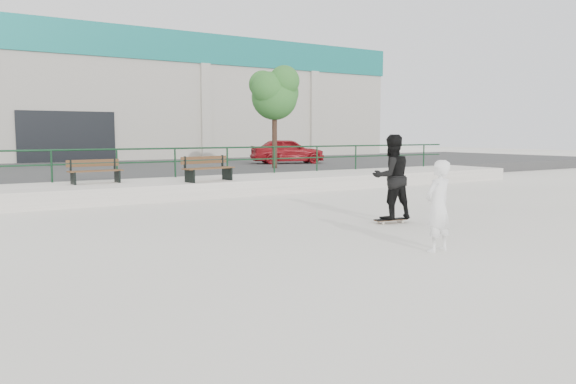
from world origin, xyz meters
TOP-DOWN VIEW (x-y plane):
  - ground at (0.00, 0.00)m, footprint 120.00×120.00m
  - ledge at (0.00, 9.50)m, footprint 30.00×3.00m
  - parking_strip at (0.00, 18.00)m, footprint 60.00×14.00m
  - railing at (-0.00, 10.80)m, footprint 28.00×0.06m
  - commercial_building at (-0.00, 31.99)m, footprint 44.20×16.33m
  - bench_left at (-1.93, 9.84)m, footprint 1.62×0.57m
  - bench_right at (1.29, 8.72)m, footprint 1.82×0.86m
  - tree at (6.62, 13.44)m, footprint 2.48×2.21m
  - red_car at (9.17, 16.48)m, footprint 4.00×2.52m
  - skateboard at (2.59, 1.65)m, footprint 0.80×0.31m
  - standing_skater at (2.59, 1.65)m, footprint 1.04×0.87m
  - seated_skater at (1.14, -1.09)m, footprint 0.62×0.45m

SIDE VIEW (x-z plane):
  - ground at x=0.00m, z-range 0.00..0.00m
  - skateboard at x=2.59m, z-range 0.03..0.12m
  - ledge at x=0.00m, z-range 0.00..0.50m
  - parking_strip at x=0.00m, z-range 0.00..0.50m
  - seated_skater at x=1.14m, z-range 0.00..1.57m
  - bench_left at x=-1.93m, z-range 0.50..1.23m
  - bench_right at x=1.29m, z-range 0.50..1.30m
  - standing_skater at x=2.59m, z-range 0.10..1.99m
  - red_car at x=9.17m, z-range 0.50..1.77m
  - railing at x=0.00m, z-range 0.73..1.76m
  - tree at x=6.62m, z-range 1.60..6.01m
  - commercial_building at x=0.00m, z-range 0.58..8.58m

